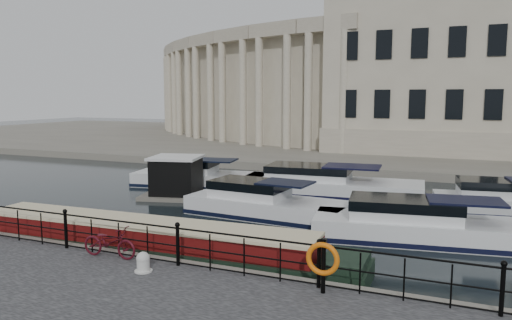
{
  "coord_description": "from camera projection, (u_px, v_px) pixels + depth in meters",
  "views": [
    {
      "loc": [
        7.22,
        -13.55,
        5.19
      ],
      "look_at": [
        0.5,
        2.0,
        3.0
      ],
      "focal_mm": 35.0,
      "sensor_mm": 36.0,
      "label": 1
    }
  ],
  "objects": [
    {
      "name": "ground_plane",
      "position": [
        217.0,
        260.0,
        15.84
      ],
      "size": [
        160.0,
        160.0,
        0.0
      ],
      "primitive_type": "plane",
      "color": "black",
      "rests_on": "ground"
    },
    {
      "name": "far_bank",
      "position": [
        394.0,
        144.0,
        51.31
      ],
      "size": [
        120.0,
        42.0,
        0.55
      ],
      "primitive_type": "cube",
      "color": "#6B665B",
      "rests_on": "ground_plane"
    },
    {
      "name": "railing",
      "position": [
        178.0,
        242.0,
        13.64
      ],
      "size": [
        24.14,
        0.14,
        1.22
      ],
      "color": "black",
      "rests_on": "near_quay"
    },
    {
      "name": "narrowboat",
      "position": [
        142.0,
        246.0,
        16.12
      ],
      "size": [
        14.64,
        2.54,
        1.54
      ],
      "rotation": [
        0.0,
        0.0,
        0.04
      ],
      "color": "black",
      "rests_on": "ground_plane"
    },
    {
      "name": "life_ring_post",
      "position": [
        323.0,
        260.0,
        11.65
      ],
      "size": [
        0.81,
        0.21,
        1.33
      ],
      "color": "black",
      "rests_on": "near_quay"
    },
    {
      "name": "harbour_hut",
      "position": [
        176.0,
        179.0,
        25.61
      ],
      "size": [
        3.92,
        3.52,
        2.21
      ],
      "rotation": [
        0.0,
        0.0,
        0.25
      ],
      "color": "#6B665B",
      "rests_on": "ground_plane"
    },
    {
      "name": "cabin_cruisers",
      "position": [
        327.0,
        198.0,
        23.56
      ],
      "size": [
        23.34,
        10.65,
        1.99
      ],
      "color": "white",
      "rests_on": "ground_plane"
    },
    {
      "name": "mooring_bollard",
      "position": [
        143.0,
        262.0,
        13.22
      ],
      "size": [
        0.48,
        0.48,
        0.54
      ],
      "color": "beige",
      "rests_on": "near_quay"
    },
    {
      "name": "bicycle",
      "position": [
        110.0,
        242.0,
        14.34
      ],
      "size": [
        1.77,
        0.69,
        0.92
      ],
      "primitive_type": "imported",
      "rotation": [
        0.0,
        0.0,
        1.62
      ],
      "color": "#490D17",
      "rests_on": "near_quay"
    },
    {
      "name": "civic_building",
      "position": [
        379.0,
        76.0,
        46.93
      ],
      "size": [
        53.55,
        31.84,
        16.85
      ],
      "color": "#ADA38C",
      "rests_on": "far_bank"
    }
  ]
}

